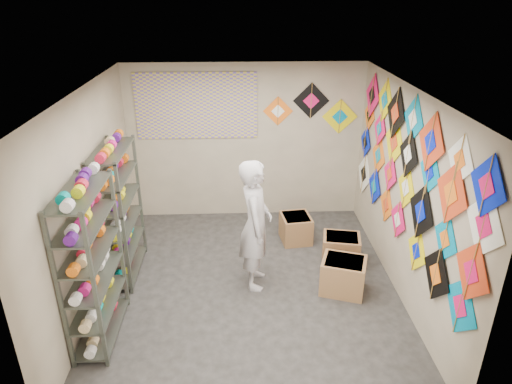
{
  "coord_description": "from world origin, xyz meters",
  "views": [
    {
      "loc": [
        -0.14,
        -5.22,
        3.8
      ],
      "look_at": [
        0.1,
        0.3,
        1.3
      ],
      "focal_mm": 32.0,
      "sensor_mm": 36.0,
      "label": 1
    }
  ],
  "objects_px": {
    "carton_a": "(343,275)",
    "carton_b": "(341,249)",
    "shelf_rack_back": "(119,213)",
    "shopkeeper": "(255,225)",
    "shelf_rack_front": "(92,266)",
    "carton_c": "(296,228)"
  },
  "relations": [
    {
      "from": "shelf_rack_front",
      "to": "shelf_rack_back",
      "type": "distance_m",
      "value": 1.3
    },
    {
      "from": "carton_a",
      "to": "carton_b",
      "type": "bearing_deg",
      "value": 99.12
    },
    {
      "from": "shopkeeper",
      "to": "carton_a",
      "type": "distance_m",
      "value": 1.38
    },
    {
      "from": "shelf_rack_back",
      "to": "shelf_rack_front",
      "type": "bearing_deg",
      "value": -90.0
    },
    {
      "from": "shelf_rack_front",
      "to": "shopkeeper",
      "type": "height_order",
      "value": "shelf_rack_front"
    },
    {
      "from": "shelf_rack_front",
      "to": "carton_c",
      "type": "xyz_separation_m",
      "value": [
        2.57,
        2.09,
        -0.73
      ]
    },
    {
      "from": "shelf_rack_front",
      "to": "carton_a",
      "type": "distance_m",
      "value": 3.2
    },
    {
      "from": "carton_b",
      "to": "carton_a",
      "type": "bearing_deg",
      "value": -88.84
    },
    {
      "from": "carton_b",
      "to": "carton_c",
      "type": "height_order",
      "value": "carton_b"
    },
    {
      "from": "shopkeeper",
      "to": "carton_c",
      "type": "xyz_separation_m",
      "value": [
        0.7,
        1.14,
        -0.69
      ]
    },
    {
      "from": "shelf_rack_front",
      "to": "carton_b",
      "type": "bearing_deg",
      "value": 23.96
    },
    {
      "from": "shopkeeper",
      "to": "carton_a",
      "type": "relative_size",
      "value": 3.19
    },
    {
      "from": "shelf_rack_back",
      "to": "shopkeeper",
      "type": "xyz_separation_m",
      "value": [
        1.86,
        -0.35,
        -0.04
      ]
    },
    {
      "from": "shelf_rack_front",
      "to": "carton_c",
      "type": "bearing_deg",
      "value": 39.1
    },
    {
      "from": "shopkeeper",
      "to": "carton_b",
      "type": "bearing_deg",
      "value": -67.52
    },
    {
      "from": "shelf_rack_front",
      "to": "shopkeeper",
      "type": "relative_size",
      "value": 1.04
    },
    {
      "from": "shelf_rack_back",
      "to": "carton_b",
      "type": "height_order",
      "value": "shelf_rack_back"
    },
    {
      "from": "carton_a",
      "to": "carton_c",
      "type": "relative_size",
      "value": 1.14
    },
    {
      "from": "carton_c",
      "to": "carton_a",
      "type": "bearing_deg",
      "value": -78.07
    },
    {
      "from": "shelf_rack_back",
      "to": "carton_a",
      "type": "distance_m",
      "value": 3.18
    },
    {
      "from": "shelf_rack_back",
      "to": "carton_a",
      "type": "height_order",
      "value": "shelf_rack_back"
    },
    {
      "from": "carton_b",
      "to": "carton_c",
      "type": "bearing_deg",
      "value": 142.01
    }
  ]
}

